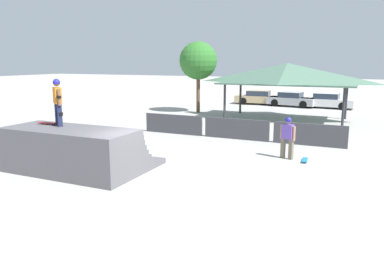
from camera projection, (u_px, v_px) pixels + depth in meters
name	position (u px, v px, depth m)	size (l,w,h in m)	color
ground_plane	(145.00, 180.00, 12.59)	(160.00, 160.00, 0.00)	#A3A09B
quarter_pipe_ramp	(76.00, 152.00, 13.50)	(4.88, 3.55, 1.61)	#565459
skater_on_deck	(58.00, 99.00, 13.46)	(0.69, 0.54, 1.70)	#1E2347
skateboard_on_deck	(48.00, 123.00, 13.91)	(0.84, 0.24, 0.09)	blue
bystander_walking	(288.00, 134.00, 15.16)	(0.67, 0.36, 1.73)	#6B6051
skateboard_on_ground	(305.00, 160.00, 14.89)	(0.26, 0.81, 0.09)	green
barrier_fence	(236.00, 129.00, 19.07)	(10.60, 0.12, 1.05)	#3D3D42
pavilion_shelter	(287.00, 74.00, 25.12)	(8.84, 4.23, 3.80)	#2D2D33
tree_beside_pavilion	(198.00, 61.00, 28.35)	(2.87, 2.87, 5.40)	brown
parked_car_tan	(259.00, 98.00, 34.39)	(4.40, 1.92, 1.27)	tan
parked_car_silver	(291.00, 100.00, 32.73)	(4.28, 2.19, 1.27)	#A8AAAF
parked_car_white	(327.00, 101.00, 31.63)	(4.36, 2.00, 1.27)	silver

